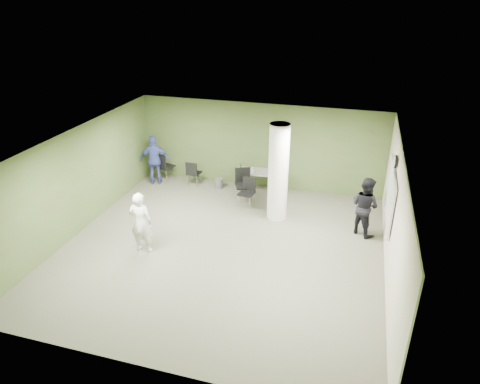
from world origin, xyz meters
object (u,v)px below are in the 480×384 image
(man_black, at_px, (365,206))
(man_blue, at_px, (155,160))
(chair_back_left, at_px, (163,165))
(folding_table, at_px, (259,173))
(woman_white, at_px, (141,222))

(man_black, bearing_deg, man_blue, 25.48)
(chair_back_left, distance_m, man_blue, 0.43)
(man_black, xyz_separation_m, man_blue, (-6.80, 1.44, 0.03))
(man_black, bearing_deg, chair_back_left, 22.76)
(folding_table, distance_m, chair_back_left, 3.34)
(chair_back_left, height_order, man_black, man_black)
(chair_back_left, bearing_deg, folding_table, -161.96)
(woman_white, distance_m, man_black, 5.81)
(folding_table, distance_m, man_blue, 3.51)
(chair_back_left, xyz_separation_m, woman_white, (1.36, -4.15, 0.23))
(folding_table, relative_size, man_black, 0.94)
(woman_white, xyz_separation_m, man_black, (5.29, 2.41, 0.01))
(folding_table, relative_size, chair_back_left, 1.55)
(folding_table, height_order, woman_white, woman_white)
(folding_table, xyz_separation_m, man_blue, (-3.49, -0.34, 0.19))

